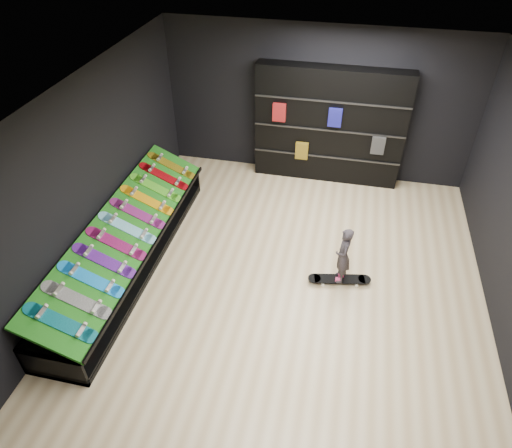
% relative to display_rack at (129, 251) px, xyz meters
% --- Properties ---
extents(floor, '(6.00, 7.00, 0.01)m').
position_rel_display_rack_xyz_m(floor, '(2.55, 0.00, -0.25)').
color(floor, beige).
rests_on(floor, ground).
extents(ceiling, '(6.00, 7.00, 0.01)m').
position_rel_display_rack_xyz_m(ceiling, '(2.55, 0.00, 2.75)').
color(ceiling, white).
rests_on(ceiling, ground).
extents(wall_back, '(6.00, 0.02, 3.00)m').
position_rel_display_rack_xyz_m(wall_back, '(2.55, 3.50, 1.25)').
color(wall_back, black).
rests_on(wall_back, ground).
extents(wall_left, '(0.02, 7.00, 3.00)m').
position_rel_display_rack_xyz_m(wall_left, '(-0.45, 0.00, 1.25)').
color(wall_left, black).
rests_on(wall_left, ground).
extents(display_rack, '(0.90, 4.50, 0.50)m').
position_rel_display_rack_xyz_m(display_rack, '(0.00, 0.00, 0.00)').
color(display_rack, black).
rests_on(display_rack, ground).
extents(turf_ramp, '(0.92, 4.50, 0.46)m').
position_rel_display_rack_xyz_m(turf_ramp, '(0.05, 0.00, 0.46)').
color(turf_ramp, '#14610F').
rests_on(turf_ramp, display_rack).
extents(back_shelving, '(2.88, 0.34, 2.31)m').
position_rel_display_rack_xyz_m(back_shelving, '(2.82, 3.32, 0.90)').
color(back_shelving, black).
rests_on(back_shelving, ground).
extents(floor_skateboard, '(1.00, 0.40, 0.09)m').
position_rel_display_rack_xyz_m(floor_skateboard, '(3.37, 0.27, -0.21)').
color(floor_skateboard, black).
rests_on(floor_skateboard, ground).
extents(child, '(0.17, 0.23, 0.58)m').
position_rel_display_rack_xyz_m(child, '(3.37, 0.27, 0.13)').
color(child, black).
rests_on(child, floor_skateboard).
extents(display_board_0, '(0.93, 0.22, 0.50)m').
position_rel_display_rack_xyz_m(display_board_0, '(0.06, -1.90, 0.49)').
color(display_board_0, '#0C8C99').
rests_on(display_board_0, turf_ramp).
extents(display_board_1, '(0.93, 0.22, 0.50)m').
position_rel_display_rack_xyz_m(display_board_1, '(0.06, -1.52, 0.49)').
color(display_board_1, black).
rests_on(display_board_1, turf_ramp).
extents(display_board_2, '(0.93, 0.22, 0.50)m').
position_rel_display_rack_xyz_m(display_board_2, '(0.06, -1.14, 0.49)').
color(display_board_2, blue).
rests_on(display_board_2, turf_ramp).
extents(display_board_3, '(0.93, 0.22, 0.50)m').
position_rel_display_rack_xyz_m(display_board_3, '(0.06, -0.76, 0.49)').
color(display_board_3, purple).
rests_on(display_board_3, turf_ramp).
extents(display_board_4, '(0.93, 0.22, 0.50)m').
position_rel_display_rack_xyz_m(display_board_4, '(0.06, -0.38, 0.49)').
color(display_board_4, '#E5198C').
rests_on(display_board_4, turf_ramp).
extents(display_board_5, '(0.93, 0.22, 0.50)m').
position_rel_display_rack_xyz_m(display_board_5, '(0.06, 0.00, 0.49)').
color(display_board_5, '#0CB2E5').
rests_on(display_board_5, turf_ramp).
extents(display_board_6, '(0.93, 0.22, 0.50)m').
position_rel_display_rack_xyz_m(display_board_6, '(0.06, 0.38, 0.49)').
color(display_board_6, '#2626BF').
rests_on(display_board_6, turf_ramp).
extents(display_board_7, '(0.93, 0.22, 0.50)m').
position_rel_display_rack_xyz_m(display_board_7, '(0.06, 0.76, 0.49)').
color(display_board_7, yellow).
rests_on(display_board_7, turf_ramp).
extents(display_board_8, '(0.93, 0.22, 0.50)m').
position_rel_display_rack_xyz_m(display_board_8, '(0.06, 1.14, 0.49)').
color(display_board_8, green).
rests_on(display_board_8, turf_ramp).
extents(display_board_9, '(0.93, 0.22, 0.50)m').
position_rel_display_rack_xyz_m(display_board_9, '(0.06, 1.52, 0.49)').
color(display_board_9, red).
rests_on(display_board_9, turf_ramp).
extents(display_board_10, '(0.93, 0.22, 0.50)m').
position_rel_display_rack_xyz_m(display_board_10, '(0.06, 1.90, 0.49)').
color(display_board_10, yellow).
rests_on(display_board_10, turf_ramp).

